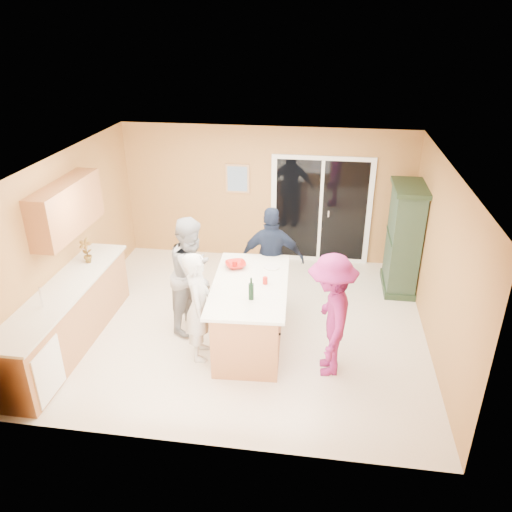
# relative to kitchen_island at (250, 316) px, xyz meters

# --- Properties ---
(floor) EXTENTS (5.50, 5.50, 0.00)m
(floor) POSITION_rel_kitchen_island_xyz_m (-0.15, 0.50, -0.47)
(floor) COLOR white
(floor) RESTS_ON ground
(ceiling) EXTENTS (5.50, 5.00, 0.10)m
(ceiling) POSITION_rel_kitchen_island_xyz_m (-0.15, 0.50, 2.13)
(ceiling) COLOR white
(ceiling) RESTS_ON wall_back
(wall_back) EXTENTS (5.50, 0.10, 2.60)m
(wall_back) POSITION_rel_kitchen_island_xyz_m (-0.15, 3.00, 0.83)
(wall_back) COLOR tan
(wall_back) RESTS_ON ground
(wall_front) EXTENTS (5.50, 0.10, 2.60)m
(wall_front) POSITION_rel_kitchen_island_xyz_m (-0.15, -2.00, 0.83)
(wall_front) COLOR tan
(wall_front) RESTS_ON ground
(wall_left) EXTENTS (0.10, 5.00, 2.60)m
(wall_left) POSITION_rel_kitchen_island_xyz_m (-2.90, 0.50, 0.83)
(wall_left) COLOR tan
(wall_left) RESTS_ON ground
(wall_right) EXTENTS (0.10, 5.00, 2.60)m
(wall_right) POSITION_rel_kitchen_island_xyz_m (2.60, 0.50, 0.83)
(wall_right) COLOR tan
(wall_right) RESTS_ON ground
(left_cabinet_run) EXTENTS (0.65, 3.05, 1.24)m
(left_cabinet_run) POSITION_rel_kitchen_island_xyz_m (-2.60, -0.55, -0.01)
(left_cabinet_run) COLOR #AF7144
(left_cabinet_run) RESTS_ON floor
(upper_cabinets) EXTENTS (0.35, 1.60, 0.75)m
(upper_cabinets) POSITION_rel_kitchen_island_xyz_m (-2.73, 0.30, 1.40)
(upper_cabinets) COLOR #AF7144
(upper_cabinets) RESTS_ON wall_left
(sliding_door) EXTENTS (1.90, 0.07, 2.10)m
(sliding_door) POSITION_rel_kitchen_island_xyz_m (0.90, 2.97, 0.58)
(sliding_door) COLOR white
(sliding_door) RESTS_ON floor
(framed_picture) EXTENTS (0.46, 0.04, 0.56)m
(framed_picture) POSITION_rel_kitchen_island_xyz_m (-0.70, 2.98, 1.13)
(framed_picture) COLOR tan
(framed_picture) RESTS_ON wall_back
(kitchen_island) EXTENTS (1.15, 1.98, 1.01)m
(kitchen_island) POSITION_rel_kitchen_island_xyz_m (0.00, 0.00, 0.00)
(kitchen_island) COLOR #AF7144
(kitchen_island) RESTS_ON floor
(green_hutch) EXTENTS (0.54, 1.03, 1.89)m
(green_hutch) POSITION_rel_kitchen_island_xyz_m (2.34, 2.07, 0.45)
(green_hutch) COLOR #213622
(green_hutch) RESTS_ON floor
(woman_white) EXTENTS (0.46, 0.63, 1.60)m
(woman_white) POSITION_rel_kitchen_island_xyz_m (-0.65, -0.36, 0.33)
(woman_white) COLOR silver
(woman_white) RESTS_ON floor
(woman_grey) EXTENTS (0.85, 1.00, 1.80)m
(woman_grey) POSITION_rel_kitchen_island_xyz_m (-0.92, 0.37, 0.42)
(woman_grey) COLOR gray
(woman_grey) RESTS_ON floor
(woman_navy) EXTENTS (1.06, 0.50, 1.75)m
(woman_navy) POSITION_rel_kitchen_island_xyz_m (0.19, 1.06, 0.40)
(woman_navy) COLOR #182036
(woman_navy) RESTS_ON floor
(woman_magenta) EXTENTS (0.71, 1.15, 1.72)m
(woman_magenta) POSITION_rel_kitchen_island_xyz_m (1.13, -0.44, 0.39)
(woman_magenta) COLOR #952064
(woman_magenta) RESTS_ON floor
(serving_bowl) EXTENTS (0.40, 0.40, 0.08)m
(serving_bowl) POSITION_rel_kitchen_island_xyz_m (-0.29, 0.47, 0.57)
(serving_bowl) COLOR red
(serving_bowl) RESTS_ON kitchen_island
(tulip_vase) EXTENTS (0.21, 0.14, 0.40)m
(tulip_vase) POSITION_rel_kitchen_island_xyz_m (-2.60, 0.43, 0.66)
(tulip_vase) COLOR #A12110
(tulip_vase) RESTS_ON left_cabinet_run
(tumbler_near) EXTENTS (0.09, 0.09, 0.11)m
(tumbler_near) POSITION_rel_kitchen_island_xyz_m (-0.30, 0.44, 0.59)
(tumbler_near) COLOR red
(tumbler_near) RESTS_ON kitchen_island
(tumbler_far) EXTENTS (0.08, 0.08, 0.10)m
(tumbler_far) POSITION_rel_kitchen_island_xyz_m (0.21, 0.02, 0.59)
(tumbler_far) COLOR red
(tumbler_far) RESTS_ON kitchen_island
(wine_bottle) EXTENTS (0.07, 0.07, 0.31)m
(wine_bottle) POSITION_rel_kitchen_island_xyz_m (0.08, -0.42, 0.66)
(wine_bottle) COLOR black
(wine_bottle) RESTS_ON kitchen_island
(white_plate) EXTENTS (0.24, 0.24, 0.02)m
(white_plate) POSITION_rel_kitchen_island_xyz_m (0.25, 0.53, 0.55)
(white_plate) COLOR silver
(white_plate) RESTS_ON kitchen_island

